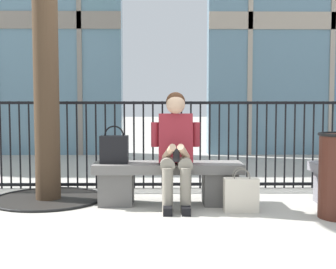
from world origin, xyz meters
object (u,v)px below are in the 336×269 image
shopping_bag (241,194)px  stone_bench (168,179)px  seated_person_with_phone (176,146)px  handbag_on_bench (114,149)px

shopping_bag → stone_bench: bearing=154.0°
stone_bench → shopping_bag: stone_bench is taller
stone_bench → seated_person_with_phone: seated_person_with_phone is taller
stone_bench → handbag_on_bench: handbag_on_bench is taller
handbag_on_bench → shopping_bag: handbag_on_bench is taller
stone_bench → shopping_bag: 0.82m
handbag_on_bench → shopping_bag: size_ratio=0.91×
seated_person_with_phone → stone_bench: bearing=121.5°
handbag_on_bench → seated_person_with_phone: bearing=-10.2°
seated_person_with_phone → handbag_on_bench: bearing=169.8°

